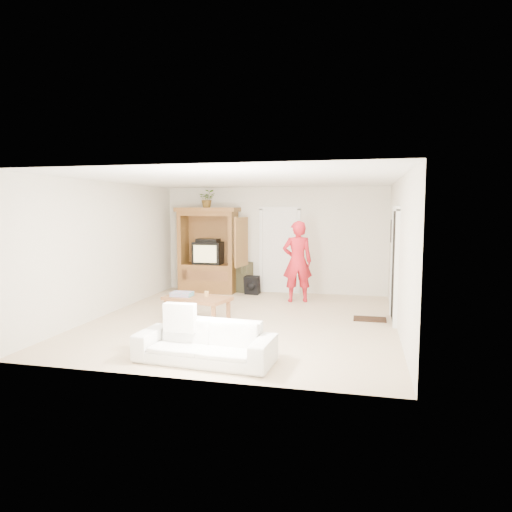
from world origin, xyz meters
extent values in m
plane|color=tan|center=(0.00, 0.00, 0.00)|extent=(6.00, 6.00, 0.00)
plane|color=white|center=(0.00, 0.00, 2.60)|extent=(6.00, 6.00, 0.00)
plane|color=silver|center=(0.00, 3.00, 1.30)|extent=(5.50, 0.00, 5.50)
plane|color=silver|center=(0.00, -3.00, 1.30)|extent=(5.50, 0.00, 5.50)
plane|color=silver|center=(-2.75, 0.00, 1.30)|extent=(0.00, 6.00, 6.00)
plane|color=silver|center=(2.75, 0.00, 1.30)|extent=(0.00, 6.00, 6.00)
cube|color=brown|center=(-1.60, 2.65, 0.35)|extent=(1.40, 0.60, 0.70)
cube|color=brown|center=(-2.25, 2.65, 1.30)|extent=(0.10, 0.60, 1.20)
cube|color=brown|center=(-0.95, 2.65, 1.30)|extent=(0.10, 0.60, 1.20)
cube|color=brown|center=(-1.60, 2.92, 1.30)|extent=(1.40, 0.06, 1.20)
cube|color=brown|center=(-1.60, 2.65, 1.95)|extent=(1.40, 0.60, 0.10)
cube|color=brown|center=(-1.60, 2.65, 2.05)|extent=(1.52, 0.68, 0.10)
cube|color=brown|center=(-0.62, 2.18, 1.30)|extent=(0.16, 0.67, 1.15)
cube|color=black|center=(-1.60, 2.68, 0.97)|extent=(0.70, 0.52, 0.55)
cube|color=tan|center=(-1.60, 2.41, 0.98)|extent=(0.58, 0.02, 0.42)
cube|color=black|center=(-1.60, 2.65, 1.29)|extent=(0.55, 0.35, 0.08)
cube|color=brown|center=(-1.60, 2.37, 0.45)|extent=(1.19, 0.03, 0.25)
cube|color=white|center=(0.15, 2.97, 1.02)|extent=(0.85, 0.05, 2.04)
cube|color=black|center=(2.73, 0.60, 1.02)|extent=(0.05, 0.90, 2.04)
cube|color=black|center=(2.73, 1.90, 1.60)|extent=(0.03, 0.60, 0.48)
cube|color=#382316|center=(2.30, 0.60, 0.01)|extent=(0.60, 0.40, 0.02)
imported|color=#4C7238|center=(-1.60, 2.63, 2.31)|extent=(0.46, 0.43, 0.43)
imported|color=red|center=(0.73, 1.95, 0.90)|extent=(0.75, 0.59, 1.81)
imported|color=silver|center=(0.08, -2.34, 0.27)|extent=(1.93, 0.87, 0.55)
cube|color=brown|center=(-0.84, -0.19, 0.41)|extent=(1.32, 0.93, 0.07)
cube|color=brown|center=(-1.40, -0.30, 0.19)|extent=(0.08, 0.08, 0.38)
cube|color=brown|center=(-1.27, 0.19, 0.19)|extent=(0.08, 0.08, 0.38)
cube|color=brown|center=(-0.40, -0.56, 0.19)|extent=(0.08, 0.08, 0.38)
cube|color=brown|center=(-0.27, -0.08, 0.19)|extent=(0.08, 0.08, 0.38)
cube|color=#C8427B|center=(-1.14, -0.19, 0.48)|extent=(0.38, 0.28, 0.08)
cylinder|color=tan|center=(-0.67, -0.13, 0.49)|extent=(0.08, 0.08, 0.10)
camera|label=1|loc=(2.13, -8.06, 2.08)|focal=32.00mm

